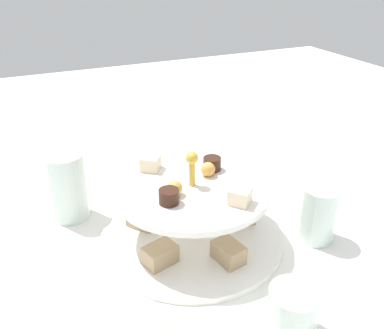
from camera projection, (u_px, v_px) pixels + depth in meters
ground_plane at (192, 238)px, 0.70m from camera, size 2.40×2.40×0.00m
tiered_serving_stand at (192, 216)px, 0.68m from camera, size 0.30×0.30×0.16m
water_glass_tall_right at (68, 186)px, 0.74m from camera, size 0.07×0.07×0.12m
water_glass_short_left at (292, 312)px, 0.52m from camera, size 0.06×0.06×0.07m
butter_knife_left at (207, 162)px, 0.95m from camera, size 0.08×0.16×0.00m
water_glass_mid_back at (318, 214)px, 0.68m from camera, size 0.06×0.06×0.10m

